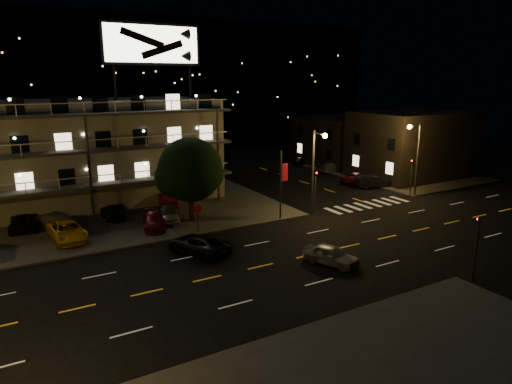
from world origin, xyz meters
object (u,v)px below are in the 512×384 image
road_car_east (331,255)px  lot_car_7 (53,220)px  tree (190,172)px  lot_car_4 (169,213)px  lot_car_2 (67,231)px  side_car_0 (375,181)px  road_car_west (199,244)px

road_car_east → lot_car_7: bearing=109.7°
tree → lot_car_4: size_ratio=1.79×
lot_car_2 → lot_car_4: size_ratio=1.25×
side_car_0 → road_car_east: (-19.13, -15.63, -0.06)m
lot_car_2 → lot_car_4: 8.69m
tree → road_car_west: 8.75m
tree → road_car_east: tree is taller
lot_car_4 → side_car_0: size_ratio=0.93×
tree → lot_car_2: bearing=179.6°
lot_car_2 → road_car_east: (15.32, -14.03, -0.20)m
tree → road_car_east: bearing=-71.0°
tree → lot_car_4: (-1.85, 0.69, -3.75)m
lot_car_4 → road_car_east: bearing=-49.1°
lot_car_4 → side_car_0: (25.79, 0.98, -0.13)m
lot_car_4 → lot_car_2: bearing=-159.4°
lot_car_4 → road_car_east: (6.66, -14.65, -0.19)m
tree → road_car_east: 15.28m
tree → road_car_west: bearing=-107.9°
lot_car_4 → tree: bearing=-4.0°
side_car_0 → road_car_west: side_car_0 is taller
road_car_west → lot_car_7: bearing=-76.2°
tree → side_car_0: 24.30m
tree → lot_car_2: size_ratio=1.44×
lot_car_2 → side_car_0: lot_car_2 is taller
road_car_east → road_car_west: bearing=115.8°
side_car_0 → road_car_east: bearing=149.4°
road_car_east → lot_car_2: bearing=115.3°
road_car_east → lot_car_4: bearing=92.2°
lot_car_2 → lot_car_4: bearing=-0.8°
lot_car_4 → road_car_west: bearing=-77.4°
lot_car_2 → side_car_0: (34.45, 1.60, -0.14)m
tree → lot_car_4: bearing=159.5°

